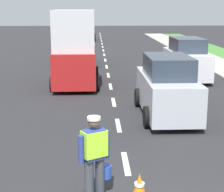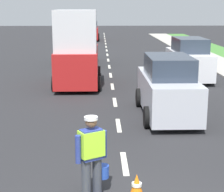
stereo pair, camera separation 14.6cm
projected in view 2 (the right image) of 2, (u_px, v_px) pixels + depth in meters
name	position (u px, v px, depth m)	size (l,w,h in m)	color
ground_plane	(108.00, 60.00, 26.95)	(96.00, 96.00, 0.00)	#28282B
lane_center_line	(107.00, 52.00, 31.03)	(0.14, 46.40, 0.01)	silver
road_worker	(92.00, 153.00, 7.33)	(0.64, 0.60, 1.67)	#383D4C
traffic_cone_near	(137.00, 186.00, 7.44)	(0.36, 0.36, 0.51)	black
delivery_truck	(77.00, 52.00, 17.75)	(2.16, 4.60, 3.54)	red
car_oncoming_second	(82.00, 48.00, 24.79)	(1.96, 4.24, 2.22)	slate
car_outgoing_ahead	(168.00, 88.00, 12.91)	(1.87, 4.20, 2.09)	silver
car_oncoming_third	(91.00, 31.00, 41.91)	(1.91, 4.10, 2.12)	red
car_parked_far	(189.00, 60.00, 19.56)	(1.92, 4.34, 2.13)	silver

